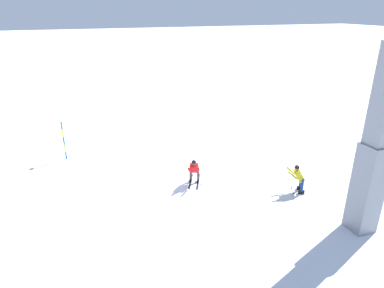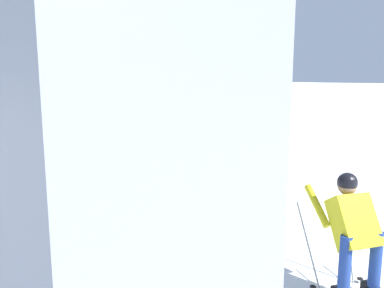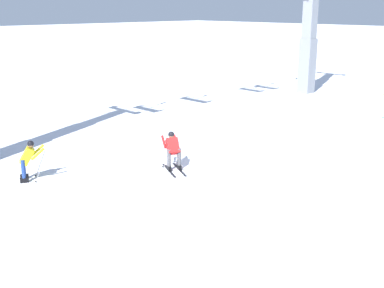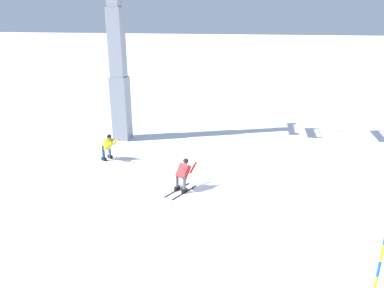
% 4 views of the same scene
% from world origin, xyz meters
% --- Properties ---
extents(ground_plane, '(260.00, 260.00, 0.00)m').
position_xyz_m(ground_plane, '(0.00, 0.00, 0.00)').
color(ground_plane, white).
extents(skier_carving_main, '(1.23, 1.71, 1.49)m').
position_xyz_m(skier_carving_main, '(0.28, 0.89, 0.77)').
color(skier_carving_main, black).
rests_on(skier_carving_main, ground_plane).
extents(lift_tower_near, '(0.91, 2.66, 11.41)m').
position_xyz_m(lift_tower_near, '(-4.59, 6.66, 4.68)').
color(lift_tower_near, gray).
rests_on(lift_tower_near, ground_plane).
extents(trail_marker_pole, '(0.07, 0.28, 2.28)m').
position_xyz_m(trail_marker_pole, '(6.21, -4.44, 1.23)').
color(trail_marker_pole, blue).
rests_on(trail_marker_pole, ground_plane).
extents(skier_distant_uphill, '(1.75, 1.25, 1.51)m').
position_xyz_m(skier_distant_uphill, '(-4.06, 3.37, 0.79)').
color(skier_distant_uphill, white).
rests_on(skier_distant_uphill, ground_plane).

